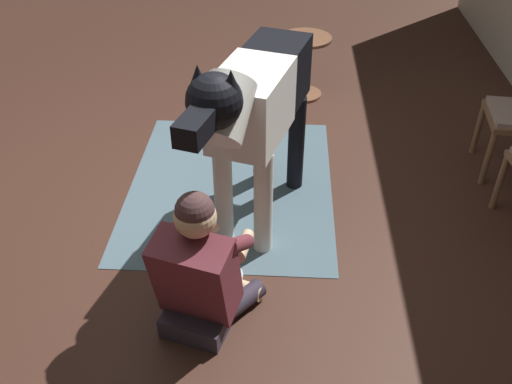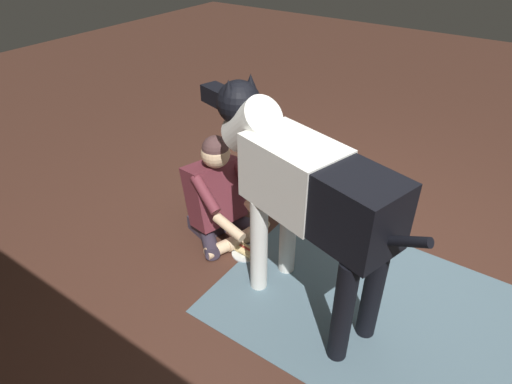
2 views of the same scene
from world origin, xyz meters
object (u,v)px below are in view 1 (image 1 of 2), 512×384
(person_sitting_on_floor, at_px, (200,271))
(large_dog, at_px, (255,107))
(hot_dog_on_plate, at_px, (226,273))
(round_side_table, at_px, (305,61))

(person_sitting_on_floor, bearing_deg, large_dog, 163.94)
(large_dog, xyz_separation_m, hot_dog_on_plate, (0.51, -0.15, -0.84))
(person_sitting_on_floor, xyz_separation_m, round_side_table, (-2.69, 0.57, -0.01))
(large_dog, distance_m, round_side_table, 1.98)
(person_sitting_on_floor, height_order, round_side_table, person_sitting_on_floor)
(person_sitting_on_floor, relative_size, large_dog, 0.51)
(person_sitting_on_floor, relative_size, hot_dog_on_plate, 4.08)
(large_dog, bearing_deg, round_side_table, 169.77)
(person_sitting_on_floor, distance_m, round_side_table, 2.75)
(person_sitting_on_floor, relative_size, round_side_table, 1.50)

